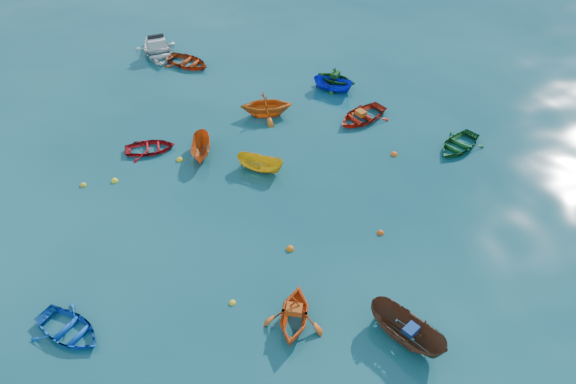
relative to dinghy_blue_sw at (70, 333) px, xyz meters
name	(u,v)px	position (x,y,z in m)	size (l,w,h in m)	color
ground	(334,265)	(11.52, -1.35, 0.00)	(160.00, 160.00, 0.00)	#093A45
dinghy_blue_sw	(70,333)	(0.00, 0.00, 0.00)	(2.24, 3.13, 0.65)	#0E4AB9
sampan_brown_mid	(405,340)	(12.22, -6.03, 0.00)	(1.34, 3.56, 1.38)	#54301E
dinghy_orange_w	(294,324)	(8.48, -3.45, 0.00)	(2.52, 2.93, 1.54)	#DD4F14
sampan_yellow_mid	(261,170)	(11.10, 6.31, 0.00)	(1.01, 2.67, 1.03)	gold
dinghy_green_e	(458,148)	(22.13, 3.39, 0.00)	(2.23, 3.12, 0.65)	#13541E
dinghy_red_nw	(151,150)	(6.12, 10.58, 0.00)	(2.00, 2.80, 0.58)	#A50D11
sampan_orange_n	(202,155)	(8.64, 8.96, 0.00)	(1.03, 2.74, 1.06)	#CF5113
dinghy_green_n	(336,86)	(19.00, 12.21, 0.00)	(2.28, 2.65, 1.39)	#125016
dinghy_red_ne	(361,119)	(18.58, 8.20, 0.00)	(2.43, 3.40, 0.70)	red
sampan_blue_far	(333,91)	(18.54, 11.80, 0.00)	(1.00, 2.65, 1.03)	#0F1CC6
dinghy_red_far	(188,65)	(10.99, 19.05, 0.00)	(2.36, 3.30, 0.68)	#AD330E
dinghy_orange_far	(267,115)	(13.52, 11.06, 0.00)	(2.73, 3.16, 1.66)	#D35E13
motorboat_white	(159,55)	(9.50, 21.33, 0.00)	(2.95, 4.12, 1.46)	silver
tarp_blue_a	(411,330)	(12.27, -6.17, 0.83)	(0.60, 0.45, 0.29)	navy
tarp_orange_a	(294,309)	(8.51, -3.41, 0.93)	(0.64, 0.49, 0.31)	#C14913
tarp_green_b	(335,74)	(18.94, 12.29, 0.85)	(0.64, 0.48, 0.31)	#104316
tarp_orange_b	(361,113)	(18.48, 8.17, 0.50)	(0.59, 0.45, 0.29)	#C55914
buoy_ye_a	(232,303)	(6.54, -1.39, 0.00)	(0.29, 0.29, 0.29)	yellow
buoy_or_b	(380,233)	(14.50, -0.53, 0.00)	(0.33, 0.33, 0.33)	#E1490C
buoy_ye_b	(115,181)	(3.68, 8.75, 0.00)	(0.36, 0.36, 0.36)	yellow
buoy_or_c	(290,249)	(10.10, 0.37, 0.00)	(0.38, 0.38, 0.38)	#DC630B
buoy_ye_c	(180,160)	(7.35, 9.02, 0.00)	(0.37, 0.37, 0.37)	yellow
buoy_or_d	(394,155)	(18.47, 4.38, 0.00)	(0.38, 0.38, 0.38)	#FF5A0D
buoy_ye_d	(83,185)	(2.10, 9.11, 0.00)	(0.32, 0.32, 0.32)	gold
buoy_or_e	(253,106)	(13.13, 12.31, 0.00)	(0.36, 0.36, 0.36)	#D5580B
buoy_ye_e	(335,79)	(19.41, 13.09, 0.00)	(0.31, 0.31, 0.31)	yellow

